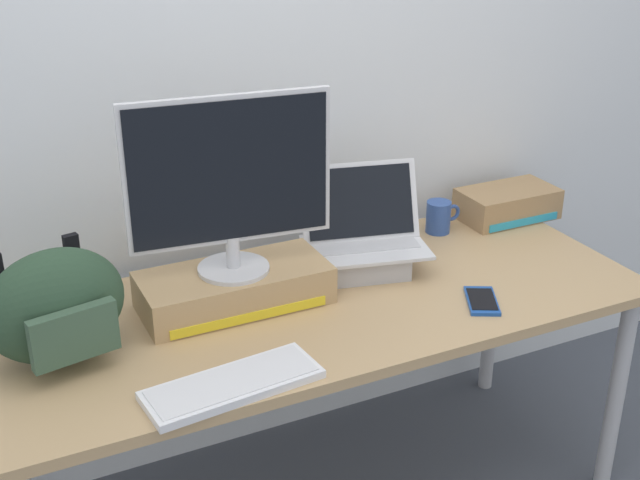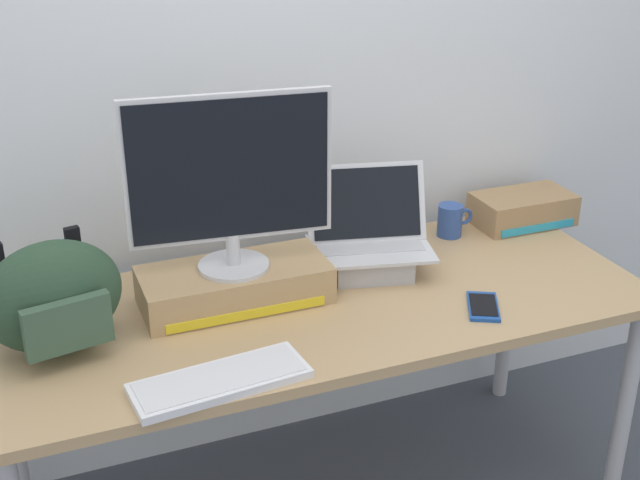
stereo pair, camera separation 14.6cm
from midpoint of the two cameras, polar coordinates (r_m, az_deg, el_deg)
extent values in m
cube|color=silver|center=(2.49, -6.53, 12.62)|extent=(7.00, 0.10, 2.60)
cube|color=tan|center=(2.29, -1.83, -4.48)|extent=(1.80, 0.74, 0.03)
cylinder|color=#B2B2B7|center=(2.68, 18.01, -10.03)|extent=(0.05, 0.05, 0.68)
cylinder|color=#B2B2B7|center=(2.59, -22.28, -12.00)|extent=(0.05, 0.05, 0.68)
cylinder|color=#B2B2B7|center=(3.07, 10.30, -4.45)|extent=(0.05, 0.05, 0.68)
cube|color=tan|center=(2.26, -7.69, -3.25)|extent=(0.50, 0.22, 0.10)
cube|color=yellow|center=(2.18, -6.67, -5.28)|extent=(0.43, 0.00, 0.03)
cylinder|color=silver|center=(2.23, -7.77, -1.95)|extent=(0.19, 0.19, 0.01)
cylinder|color=silver|center=(2.21, -7.84, -0.82)|extent=(0.04, 0.04, 0.09)
cube|color=silver|center=(2.13, -8.18, 4.67)|extent=(0.53, 0.08, 0.39)
cube|color=black|center=(2.12, -8.11, 4.58)|extent=(0.51, 0.06, 0.36)
cube|color=#ADADB2|center=(2.43, 1.38, -1.35)|extent=(0.26, 0.25, 0.07)
cube|color=silver|center=(2.42, 1.39, -0.53)|extent=(0.39, 0.31, 0.01)
cube|color=#B7B7BC|center=(2.43, 1.29, -0.22)|extent=(0.33, 0.19, 0.00)
cube|color=silver|center=(2.44, 1.00, 2.59)|extent=(0.36, 0.17, 0.22)
cube|color=black|center=(2.43, 1.02, 2.59)|extent=(0.32, 0.15, 0.19)
cube|color=white|center=(1.94, -8.14, -9.76)|extent=(0.42, 0.18, 0.02)
cube|color=silver|center=(1.93, -8.16, -9.48)|extent=(0.39, 0.16, 0.00)
ellipsoid|color=#28422D|center=(2.08, -19.51, -4.26)|extent=(0.37, 0.25, 0.28)
cube|color=#38513D|center=(2.00, -18.39, -6.19)|extent=(0.20, 0.07, 0.13)
cube|color=black|center=(2.15, -22.79, -3.47)|extent=(0.04, 0.03, 0.21)
cube|color=black|center=(2.19, -18.17, -2.20)|extent=(0.04, 0.03, 0.21)
cylinder|color=#2D4C93|center=(2.70, 6.51, 1.55)|extent=(0.08, 0.08, 0.10)
torus|color=#2D4C93|center=(2.72, 7.47, 1.83)|extent=(0.06, 0.01, 0.06)
cube|color=#19479E|center=(2.30, 9.16, -4.14)|extent=(0.14, 0.17, 0.01)
cube|color=black|center=(2.30, 9.17, -4.01)|extent=(0.12, 0.14, 0.00)
sphere|color=#2393CC|center=(2.32, -18.32, -3.61)|extent=(0.10, 0.10, 0.10)
sphere|color=black|center=(2.27, -18.63, -3.88)|extent=(0.01, 0.01, 0.01)
sphere|color=black|center=(2.27, -17.75, -3.71)|extent=(0.01, 0.01, 0.01)
cube|color=#9E7A51|center=(2.84, 11.19, 2.44)|extent=(0.32, 0.18, 0.10)
cube|color=#2899BC|center=(2.79, 12.24, 1.18)|extent=(0.27, 0.00, 0.02)
camera|label=1|loc=(0.07, -91.90, -0.86)|focal=47.07mm
camera|label=2|loc=(0.07, 88.10, 0.86)|focal=47.07mm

